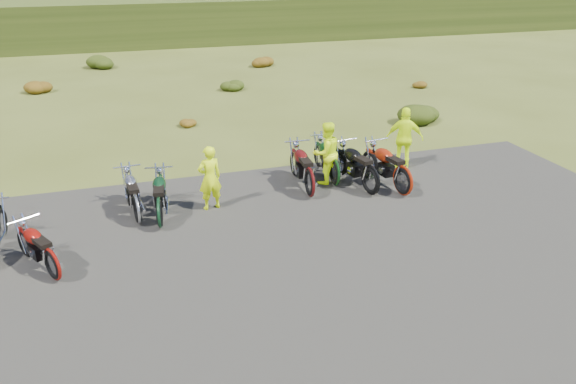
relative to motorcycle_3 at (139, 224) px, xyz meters
name	(u,v)px	position (x,y,z in m)	size (l,w,h in m)	color
ground	(259,233)	(2.68, -1.35, 0.00)	(300.00, 300.00, 0.00)	#424A18
gravel_pad	(284,276)	(2.68, -3.35, 0.00)	(20.00, 12.00, 0.04)	black
hill_slope	(133,15)	(2.68, 48.65, 0.00)	(300.00, 46.00, 3.00)	#2D3A13
shrub_2	(37,85)	(-3.52, 15.25, 0.38)	(1.30, 1.30, 0.77)	#6C340D
shrub_3	(101,60)	(-0.62, 20.55, 0.46)	(1.56, 1.56, 0.92)	#1C300C
shrub_4	(186,121)	(2.28, 7.85, 0.23)	(0.77, 0.77, 0.45)	#6C340D
shrub_5	(231,84)	(5.18, 13.15, 0.31)	(1.03, 1.03, 0.61)	#1C300C
shrub_6	(261,60)	(8.08, 18.45, 0.38)	(1.30, 1.30, 0.77)	#6C340D
shrub_7	(420,110)	(10.98, 5.75, 0.46)	(1.56, 1.56, 0.92)	#1C300C
shrub_8	(417,83)	(13.88, 11.05, 0.23)	(0.77, 0.77, 0.45)	#6C340D
motorcycle_1	(56,280)	(-1.78, -2.10, 0.00)	(1.95, 0.65, 1.02)	maroon
motorcycle_2	(161,228)	(0.50, -0.38, 0.00)	(2.14, 0.71, 1.12)	black
motorcycle_3	(139,224)	(0.00, 0.00, 0.00)	(2.11, 0.70, 1.11)	#A2A3A7
motorcycle_4	(310,197)	(4.53, 0.28, 0.00)	(2.29, 0.76, 1.20)	#490C0C
motorcycle_5	(370,195)	(6.14, -0.09, 0.00)	(2.32, 0.77, 1.22)	black
motorcycle_6	(402,196)	(6.95, -0.40, 0.00)	(2.34, 0.78, 1.23)	maroon
motorcycle_7	(334,186)	(5.45, 0.79, 0.00)	(2.20, 0.73, 1.15)	black
person_middle	(210,179)	(1.86, 0.31, 0.84)	(0.61, 0.40, 1.68)	#D4F40C
person_right_a	(326,154)	(5.29, 1.06, 0.89)	(0.86, 0.67, 1.78)	#D4F40C
person_right_b	(405,139)	(7.95, 1.45, 0.94)	(1.10, 0.46, 1.88)	#D4F40C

